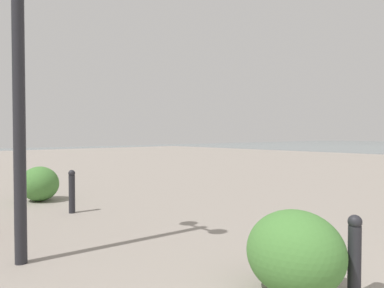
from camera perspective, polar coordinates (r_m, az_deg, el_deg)
The scene contains 5 objects.
lamppost at distance 4.89m, azimuth -25.72°, elevation 16.85°, with size 0.98×0.28×4.30m.
bollard_near at distance 3.85m, azimuth 24.21°, elevation -15.60°, with size 0.13×0.13×0.78m.
bollard_mid at distance 7.45m, azimuth -18.38°, elevation -6.97°, with size 0.13×0.13×0.84m.
shrub_low at distance 3.74m, azimuth 15.89°, elevation -16.11°, with size 0.96×0.86×0.81m.
shrub_round at distance 9.04m, azimuth -22.86°, elevation -5.78°, with size 0.93×0.84×0.79m.
Camera 1 is at (0.37, 2.23, 1.54)m, focal length 33.88 mm.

